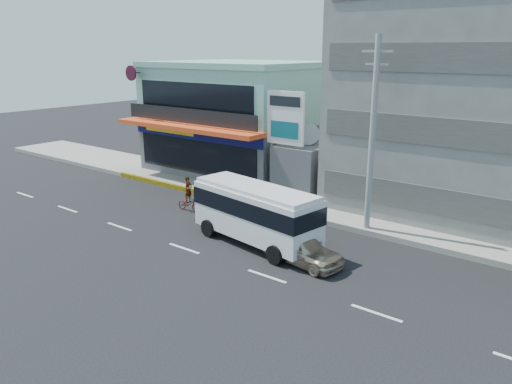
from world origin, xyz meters
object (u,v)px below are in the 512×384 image
(shop_building, at_px, (240,120))
(satellite_dish, at_px, (308,143))
(utility_pole_near, at_px, (372,136))
(minibus, at_px, (256,210))
(sedan, at_px, (301,249))
(billboard, at_px, (285,124))
(motorcycle_rider, at_px, (189,200))
(concrete_building, at_px, (501,92))

(shop_building, distance_m, satellite_dish, 8.54)
(utility_pole_near, xyz_separation_m, minibus, (-3.67, -4.75, -3.40))
(minibus, height_order, sedan, minibus)
(utility_pole_near, bearing_deg, satellite_dish, 149.04)
(shop_building, bearing_deg, utility_pole_near, -25.06)
(billboard, height_order, sedan, billboard)
(utility_pole_near, relative_size, motorcycle_rider, 4.84)
(satellite_dish, xyz_separation_m, motorcycle_rider, (-4.00, -6.69, -2.89))
(satellite_dish, distance_m, minibus, 8.86)
(shop_building, distance_m, billboard, 8.92)
(satellite_dish, bearing_deg, sedan, -58.89)
(concrete_building, height_order, motorcycle_rider, concrete_building)
(utility_pole_near, bearing_deg, motorcycle_rider, -162.81)
(concrete_building, height_order, minibus, concrete_building)
(shop_building, relative_size, billboard, 1.80)
(concrete_building, relative_size, utility_pole_near, 1.60)
(sedan, bearing_deg, satellite_dish, 38.41)
(billboard, bearing_deg, sedan, -50.44)
(sedan, xyz_separation_m, motorcycle_rider, (-9.39, 2.23, -0.01))
(motorcycle_rider, bearing_deg, sedan, -13.37)
(satellite_dish, distance_m, motorcycle_rider, 8.32)
(billboard, distance_m, motorcycle_rider, 7.36)
(shop_building, relative_size, satellite_dish, 8.27)
(concrete_building, distance_m, sedan, 15.11)
(concrete_building, bearing_deg, billboard, -151.08)
(concrete_building, height_order, utility_pole_near, concrete_building)
(satellite_dish, distance_m, sedan, 10.82)
(minibus, relative_size, motorcycle_rider, 3.52)
(billboard, bearing_deg, shop_building, 147.68)
(concrete_building, distance_m, billboard, 12.17)
(shop_building, relative_size, utility_pole_near, 1.24)
(shop_building, distance_m, motorcycle_rider, 10.95)
(satellite_dish, bearing_deg, concrete_building, 21.80)
(minibus, bearing_deg, satellite_dish, 105.63)
(utility_pole_near, bearing_deg, sedan, -96.58)
(satellite_dish, xyz_separation_m, minibus, (2.33, -8.35, -1.82))
(utility_pole_near, xyz_separation_m, sedan, (-0.61, -5.33, -4.46))
(shop_building, xyz_separation_m, motorcycle_rider, (4.00, -9.64, -3.32))
(concrete_building, height_order, billboard, concrete_building)
(billboard, relative_size, utility_pole_near, 0.69)
(satellite_dish, distance_m, utility_pole_near, 7.17)
(motorcycle_rider, bearing_deg, minibus, -14.62)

